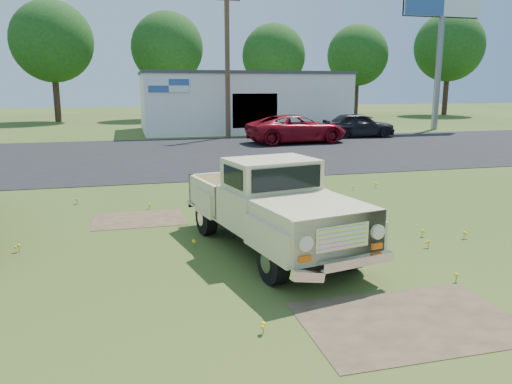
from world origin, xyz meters
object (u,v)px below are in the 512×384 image
billboard (443,9)px  vintage_pickup_truck (271,205)px  red_pickup (297,129)px  dark_sedan (358,125)px

billboard → vintage_pickup_truck: (-19.51, -23.56, -7.61)m
billboard → red_pickup: (-12.80, -5.85, -7.74)m
billboard → red_pickup: bearing=-155.4°
billboard → red_pickup: billboard is taller
red_pickup → vintage_pickup_truck: bearing=154.1°
vintage_pickup_truck → billboard: bearing=38.8°
billboard → dark_sedan: size_ratio=2.46×
billboard → vintage_pickup_truck: size_ratio=2.17×
red_pickup → dark_sedan: (4.80, 2.05, -0.03)m
vintage_pickup_truck → red_pickup: size_ratio=0.89×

